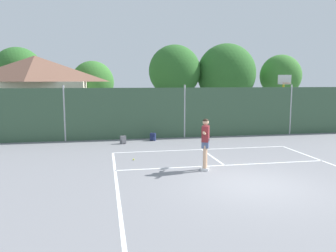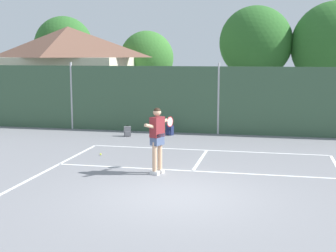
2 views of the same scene
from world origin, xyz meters
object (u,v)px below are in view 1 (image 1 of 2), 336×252
object	(u,v)px
tennis_player	(205,139)
backpack_navy	(153,137)
basketball_hoop	(284,94)
tennis_ball	(133,159)
backpack_grey	(123,140)

from	to	relation	value
tennis_player	backpack_navy	world-z (taller)	tennis_player
tennis_player	backpack_navy	distance (m)	6.45
tennis_player	backpack_navy	bearing A→B (deg)	98.97
basketball_hoop	tennis_ball	bearing A→B (deg)	-147.17
tennis_ball	backpack_grey	size ratio (longest dim) A/B	0.14
backpack_grey	tennis_player	bearing A→B (deg)	-65.24
basketball_hoop	tennis_player	distance (m)	11.60
basketball_hoop	tennis_player	xyz separation A→B (m)	(-7.77, -8.53, -1.20)
tennis_player	backpack_grey	bearing A→B (deg)	114.76
tennis_player	tennis_ball	distance (m)	3.29
backpack_navy	tennis_ball	bearing A→B (deg)	-107.97
basketball_hoop	backpack_grey	xyz separation A→B (m)	(-10.39, -2.87, -2.12)
backpack_grey	backpack_navy	size ratio (longest dim) A/B	1.00
basketball_hoop	backpack_grey	world-z (taller)	basketball_hoop
backpack_navy	tennis_player	bearing A→B (deg)	-81.03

